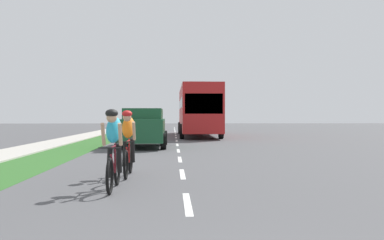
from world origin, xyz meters
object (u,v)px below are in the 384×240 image
object	(u,v)px
cyclist_trailing	(128,143)
suv_dark_green	(144,127)
bus_red	(198,109)
cyclist_lead	(113,149)

from	to	relation	value
cyclist_trailing	suv_dark_green	bearing A→B (deg)	91.69
cyclist_trailing	bus_red	bearing A→B (deg)	81.80
cyclist_lead	suv_dark_green	bearing A→B (deg)	90.95
bus_red	cyclist_lead	bearing A→B (deg)	-97.76
suv_dark_green	bus_red	xyz separation A→B (m)	(3.19, 10.72, 1.03)
cyclist_lead	bus_red	bearing A→B (deg)	82.24
cyclist_trailing	bus_red	world-z (taller)	bus_red
cyclist_lead	cyclist_trailing	distance (m)	1.83
cyclist_lead	suv_dark_green	world-z (taller)	suv_dark_green
bus_red	suv_dark_green	bearing A→B (deg)	-106.57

